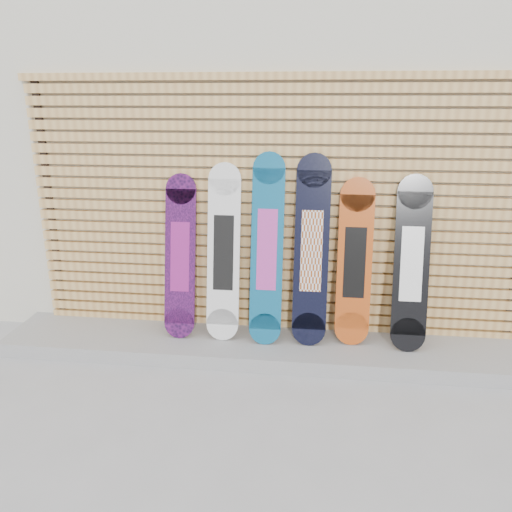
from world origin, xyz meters
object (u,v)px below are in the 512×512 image
object	(u,v)px
snowboard_2	(267,250)
snowboard_3	(311,251)
snowboard_1	(224,253)
snowboard_4	(355,263)
snowboard_5	(411,264)
snowboard_0	(180,257)

from	to	relation	value
snowboard_2	snowboard_3	world-z (taller)	snowboard_2
snowboard_1	snowboard_3	bearing A→B (deg)	-0.44
snowboard_1	snowboard_2	xyz separation A→B (m)	(0.37, -0.02, 0.05)
snowboard_4	snowboard_3	bearing A→B (deg)	-175.50
snowboard_5	snowboard_0	bearing A→B (deg)	179.77
snowboard_2	snowboard_3	bearing A→B (deg)	1.86
snowboard_4	snowboard_5	world-z (taller)	snowboard_5
snowboard_0	snowboard_3	distance (m)	1.11
snowboard_2	snowboard_5	bearing A→B (deg)	0.29
snowboard_4	snowboard_5	bearing A→B (deg)	-4.33
snowboard_2	snowboard_5	xyz separation A→B (m)	(1.17, 0.01, -0.08)
snowboard_0	snowboard_4	distance (m)	1.47
snowboard_4	snowboard_5	xyz separation A→B (m)	(0.45, -0.03, 0.02)
snowboard_0	snowboard_1	distance (m)	0.38
snowboard_0	snowboard_4	size ratio (longest dim) A/B	1.00
snowboard_2	snowboard_3	distance (m)	0.37
snowboard_3	snowboard_5	distance (m)	0.81
snowboard_0	snowboard_5	world-z (taller)	snowboard_5
snowboard_5	snowboard_3	bearing A→B (deg)	179.58
snowboard_3	snowboard_0	bearing A→B (deg)	179.90
snowboard_0	snowboard_2	distance (m)	0.75
snowboard_0	snowboard_4	bearing A→B (deg)	1.02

